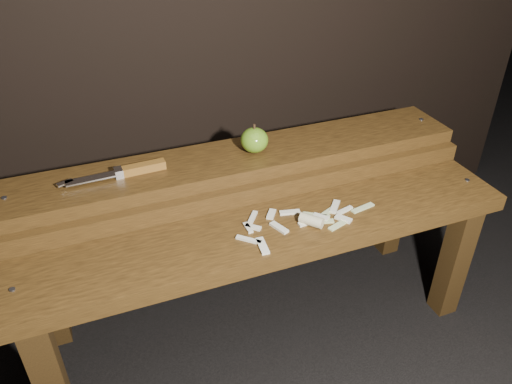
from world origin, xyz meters
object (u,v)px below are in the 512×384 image
object	(u,v)px
bench_front_tier	(275,252)
apple	(254,140)
bench_rear_tier	(242,183)
knife	(131,170)

from	to	relation	value
bench_front_tier	apple	bearing A→B (deg)	80.56
bench_rear_tier	apple	size ratio (longest dim) A/B	15.65
apple	bench_rear_tier	bearing A→B (deg)	-173.58
bench_front_tier	bench_rear_tier	distance (m)	0.23
bench_front_tier	bench_rear_tier	xyz separation A→B (m)	(0.00, 0.23, 0.06)
bench_front_tier	apple	xyz separation A→B (m)	(0.04, 0.23, 0.18)
apple	bench_front_tier	bearing A→B (deg)	-99.44
bench_front_tier	apple	world-z (taller)	apple
bench_front_tier	bench_rear_tier	world-z (taller)	bench_rear_tier
apple	knife	distance (m)	0.32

